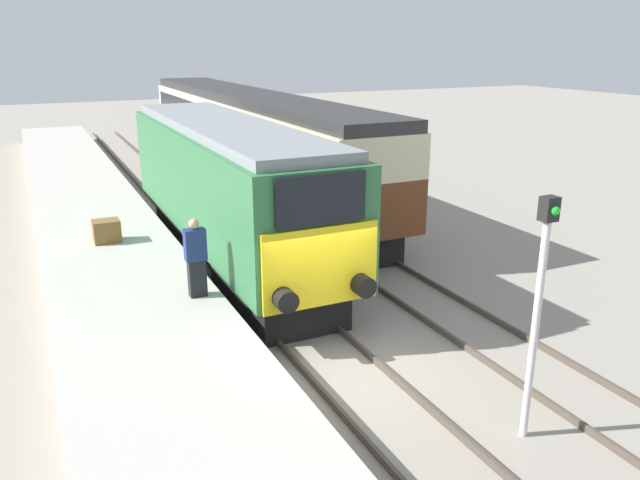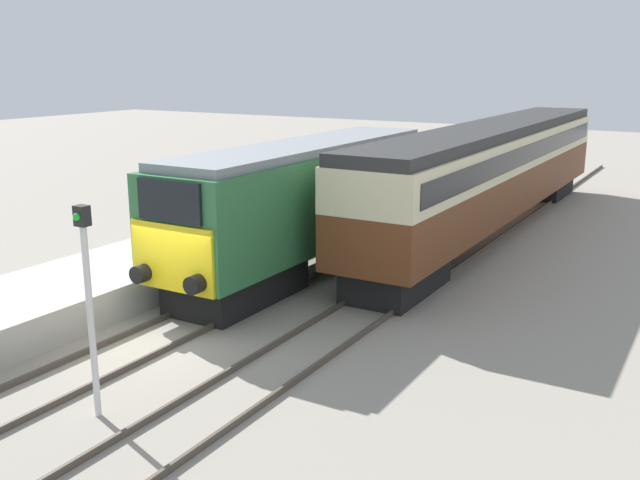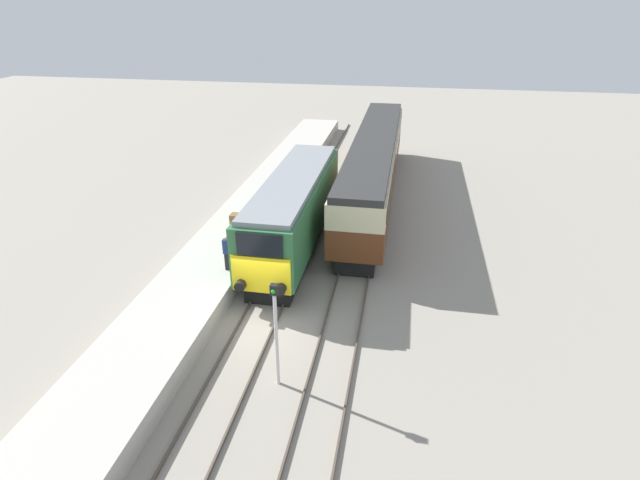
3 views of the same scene
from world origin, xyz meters
name	(u,v)px [view 2 (image 2 of 3)]	position (x,y,z in m)	size (l,w,h in m)	color
ground_plane	(155,340)	(0.00, 0.00, 0.00)	(120.00, 120.00, 0.00)	gray
platform_left	(244,235)	(-3.30, 8.00, 0.44)	(3.50, 50.00, 0.89)	#B7B2A8
rails_near_track	(274,282)	(0.00, 5.00, 0.07)	(1.51, 60.00, 0.14)	#4C4238
rails_far_track	(378,301)	(3.40, 5.00, 0.07)	(1.50, 60.00, 0.14)	#4C4238
locomotive	(305,201)	(0.00, 6.77, 2.18)	(2.70, 12.50, 3.97)	black
passenger_carriage	(494,167)	(3.40, 14.81, 2.50)	(2.75, 21.70, 4.10)	black
person_on_platform	(161,235)	(-2.04, 2.54, 1.73)	(0.44, 0.26, 1.70)	black
signal_post	(88,295)	(1.70, -3.30, 2.35)	(0.24, 0.28, 3.96)	silver
luggage_crate	(231,218)	(-3.28, 7.27, 1.19)	(0.70, 0.56, 0.60)	brown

